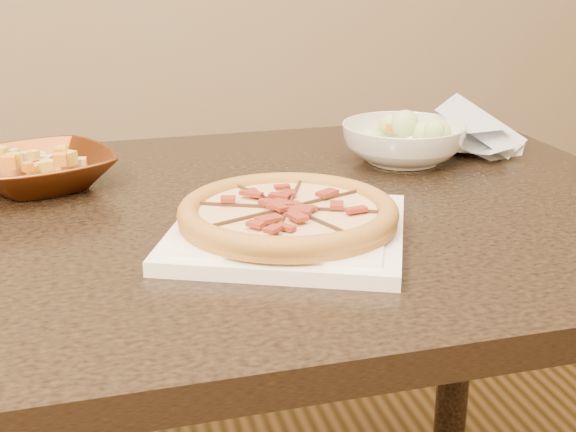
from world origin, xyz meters
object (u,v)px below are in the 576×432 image
plate (288,231)px  salad_bowl (403,143)px  dining_table (196,284)px  pizza (288,213)px  bronze_bowl (40,171)px

plate → salad_bowl: size_ratio=1.81×
dining_table → salad_bowl: bearing=24.4°
pizza → salad_bowl: (0.27, 0.30, -0.00)m
pizza → dining_table: bearing=128.4°
dining_table → plate: plate is taller
dining_table → bronze_bowl: bearing=139.9°
plate → salad_bowl: salad_bowl is taller
dining_table → bronze_bowl: 0.29m
bronze_bowl → pizza: bearing=-44.5°
plate → bronze_bowl: bearing=135.5°
salad_bowl → bronze_bowl: bearing=180.0°
dining_table → pizza: (0.10, -0.13, 0.14)m
plate → pizza: 0.02m
bronze_bowl → salad_bowl: (0.58, -0.00, 0.01)m
pizza → bronze_bowl: bearing=135.5°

